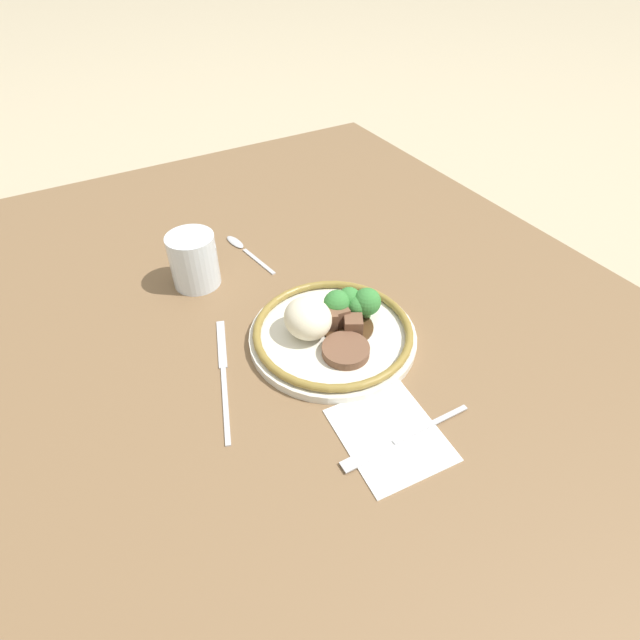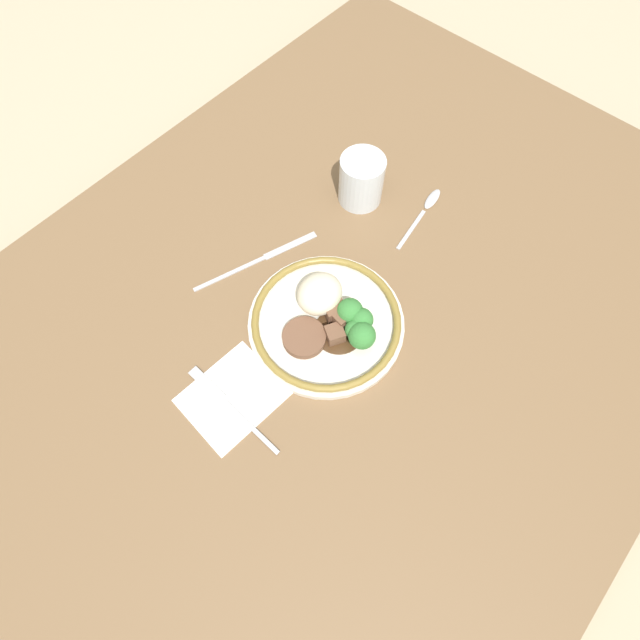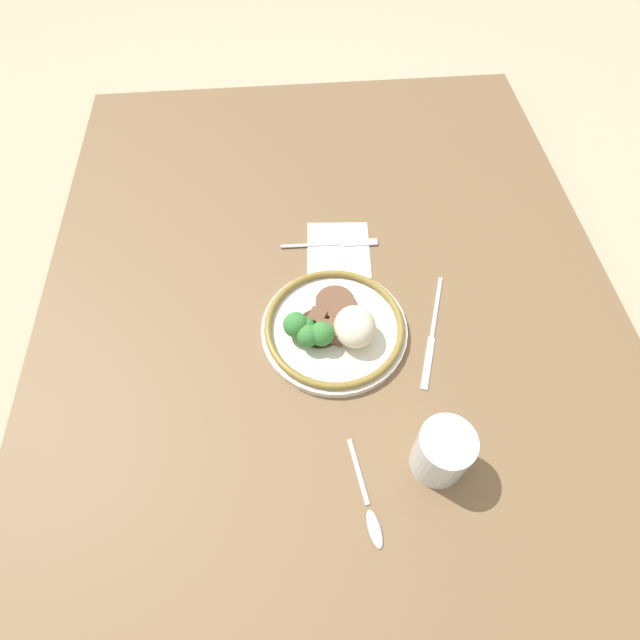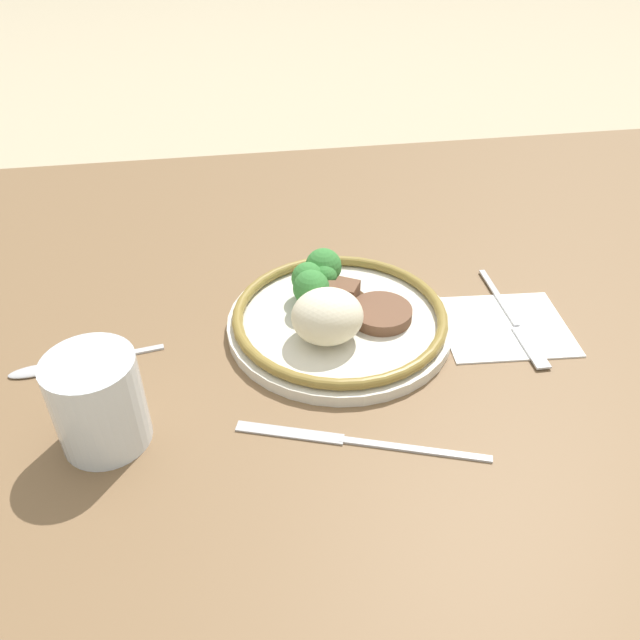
# 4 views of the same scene
# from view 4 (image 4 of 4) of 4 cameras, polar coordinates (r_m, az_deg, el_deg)

# --- Properties ---
(ground_plane) EXTENTS (8.00, 8.00, 0.00)m
(ground_plane) POSITION_cam_4_polar(r_m,az_deg,el_deg) (0.72, 1.73, -3.03)
(ground_plane) COLOR tan
(dining_table) EXTENTS (1.48, 1.04, 0.04)m
(dining_table) POSITION_cam_4_polar(r_m,az_deg,el_deg) (0.71, 1.76, -1.90)
(dining_table) COLOR brown
(dining_table) RESTS_ON ground
(napkin) EXTENTS (0.15, 0.13, 0.00)m
(napkin) POSITION_cam_4_polar(r_m,az_deg,el_deg) (0.73, 16.46, -0.53)
(napkin) COLOR white
(napkin) RESTS_ON dining_table
(plate) EXTENTS (0.25, 0.25, 0.07)m
(plate) POSITION_cam_4_polar(r_m,az_deg,el_deg) (0.69, 1.42, 0.76)
(plate) COLOR silver
(plate) RESTS_ON dining_table
(juice_glass) EXTENTS (0.08, 0.08, 0.09)m
(juice_glass) POSITION_cam_4_polar(r_m,az_deg,el_deg) (0.58, -19.52, -7.41)
(juice_glass) COLOR #F4AD19
(juice_glass) RESTS_ON dining_table
(fork) EXTENTS (0.02, 0.19, 0.00)m
(fork) POSITION_cam_4_polar(r_m,az_deg,el_deg) (0.73, 17.50, -0.40)
(fork) COLOR #B7B7BC
(fork) RESTS_ON napkin
(knife) EXTENTS (0.22, 0.09, 0.00)m
(knife) POSITION_cam_4_polar(r_m,az_deg,el_deg) (0.57, 2.85, -10.97)
(knife) COLOR #B7B7BC
(knife) RESTS_ON dining_table
(spoon) EXTENTS (0.16, 0.04, 0.01)m
(spoon) POSITION_cam_4_polar(r_m,az_deg,el_deg) (0.70, -23.00, -3.98)
(spoon) COLOR #B7B7BC
(spoon) RESTS_ON dining_table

